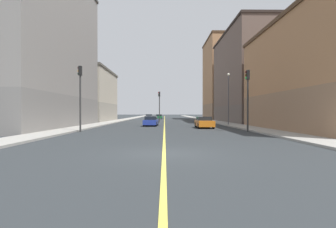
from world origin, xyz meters
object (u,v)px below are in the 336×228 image
(car_silver, at_px, (149,117))
(street_lamp_left_near, at_px, (228,93))
(building_left_near, at_px, (326,75))
(car_orange, at_px, (204,122))
(building_left_mid, at_px, (253,78))
(traffic_light_median_far, at_px, (159,102))
(building_right_midblock, at_px, (84,96))
(traffic_light_left_near, at_px, (248,92))
(building_left_far, at_px, (227,80))
(car_blue, at_px, (151,121))
(car_green, at_px, (159,117))
(traffic_light_right_near, at_px, (80,89))
(building_right_corner, at_px, (29,44))

(car_silver, bearing_deg, street_lamp_left_near, -70.32)
(building_left_near, xyz_separation_m, street_lamp_left_near, (-7.35, 10.72, -1.10))
(car_orange, bearing_deg, building_left_mid, 56.99)
(building_left_near, distance_m, street_lamp_left_near, 13.05)
(traffic_light_median_far, bearing_deg, building_right_midblock, 160.94)
(building_right_midblock, bearing_deg, traffic_light_left_near, -50.48)
(building_left_far, height_order, car_blue, building_left_far)
(car_blue, bearing_deg, car_orange, -36.16)
(car_orange, height_order, car_green, car_orange)
(building_left_far, bearing_deg, building_left_mid, -90.00)
(traffic_light_left_near, bearing_deg, traffic_light_right_near, 180.00)
(traffic_light_median_far, relative_size, car_blue, 1.27)
(building_left_mid, distance_m, street_lamp_left_near, 14.53)
(building_left_mid, bearing_deg, car_green, 125.59)
(building_left_mid, bearing_deg, building_left_near, -90.00)
(traffic_light_right_near, distance_m, traffic_light_median_far, 25.06)
(building_left_near, relative_size, car_silver, 4.79)
(building_right_corner, distance_m, traffic_light_median_far, 23.61)
(car_silver, bearing_deg, building_left_far, -11.20)
(traffic_light_left_near, relative_size, traffic_light_median_far, 1.05)
(car_orange, bearing_deg, traffic_light_median_far, 107.63)
(car_blue, bearing_deg, building_left_near, -27.92)
(building_left_near, xyz_separation_m, building_right_midblock, (-32.60, 27.91, -0.40))
(street_lamp_left_near, height_order, car_silver, street_lamp_left_near)
(car_blue, relative_size, car_silver, 1.00)
(traffic_light_right_near, xyz_separation_m, traffic_light_median_far, (7.02, 24.06, -0.36))
(car_green, height_order, car_silver, car_silver)
(building_left_far, xyz_separation_m, car_green, (-17.82, 3.99, -9.72))
(traffic_light_left_near, bearing_deg, car_silver, 103.94)
(traffic_light_left_near, bearing_deg, traffic_light_median_far, 110.24)
(traffic_light_left_near, distance_m, car_silver, 50.71)
(building_left_far, distance_m, traffic_light_median_far, 27.97)
(building_right_corner, relative_size, street_lamp_left_near, 3.39)
(building_left_near, distance_m, building_left_mid, 22.83)
(building_right_corner, bearing_deg, building_left_mid, 27.30)
(building_left_mid, bearing_deg, car_orange, -123.01)
(car_green, bearing_deg, building_right_corner, -109.51)
(building_right_corner, bearing_deg, car_silver, 73.94)
(traffic_light_median_far, xyz_separation_m, street_lamp_left_near, (9.89, -11.88, 0.83))
(building_right_corner, height_order, car_orange, building_right_corner)
(traffic_light_median_far, xyz_separation_m, car_blue, (-0.87, -13.00, -3.00))
(traffic_light_left_near, height_order, car_blue, traffic_light_left_near)
(traffic_light_median_far, bearing_deg, building_left_mid, 0.26)
(traffic_light_median_far, relative_size, car_silver, 1.27)
(street_lamp_left_near, distance_m, car_green, 38.50)
(building_left_near, height_order, car_green, building_left_near)
(car_silver, bearing_deg, car_blue, -86.32)
(street_lamp_left_near, height_order, car_green, street_lamp_left_near)
(building_right_corner, bearing_deg, car_green, 70.49)
(building_left_far, height_order, building_right_corner, building_left_far)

